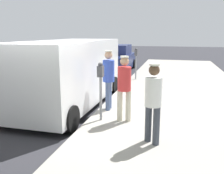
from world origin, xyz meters
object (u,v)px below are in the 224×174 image
(parking_meter_far, at_px, (136,58))
(parked_van, at_px, (69,72))
(parking_meter_near, at_px, (101,81))
(pedestrian_in_red, at_px, (124,85))
(pedestrian_in_white, at_px, (153,99))
(parked_sedan_ahead, at_px, (116,59))
(pedestrian_in_blue, at_px, (109,76))

(parking_meter_far, distance_m, parked_van, 4.79)
(parking_meter_far, bearing_deg, parking_meter_near, -90.00)
(parking_meter_near, relative_size, parked_van, 0.29)
(pedestrian_in_red, relative_size, pedestrian_in_white, 1.02)
(pedestrian_in_white, xyz_separation_m, parked_van, (-2.92, 2.49, 0.06))
(pedestrian_in_red, bearing_deg, parking_meter_near, -172.95)
(parking_meter_far, distance_m, pedestrian_in_red, 5.92)
(parked_van, bearing_deg, parking_meter_far, 71.74)
(pedestrian_in_red, distance_m, parked_sedan_ahead, 9.47)
(pedestrian_in_blue, bearing_deg, parked_van, 162.47)
(parking_meter_near, distance_m, pedestrian_in_white, 1.79)
(parked_van, bearing_deg, pedestrian_in_white, -40.45)
(parking_meter_far, bearing_deg, pedestrian_in_white, -78.57)
(pedestrian_in_red, xyz_separation_m, pedestrian_in_white, (0.82, -1.15, -0.02))
(pedestrian_in_blue, xyz_separation_m, parked_van, (-1.46, 0.46, -0.00))
(pedestrian_in_white, bearing_deg, pedestrian_in_blue, 125.85)
(parking_meter_far, relative_size, pedestrian_in_blue, 0.87)
(pedestrian_in_white, bearing_deg, parked_van, 139.55)
(parking_meter_far, height_order, pedestrian_in_blue, pedestrian_in_blue)
(parking_meter_far, xyz_separation_m, pedestrian_in_blue, (-0.05, -5.01, -0.02))
(pedestrian_in_blue, bearing_deg, pedestrian_in_white, -54.15)
(parking_meter_far, bearing_deg, pedestrian_in_blue, -90.52)
(parking_meter_far, bearing_deg, parked_van, -108.26)
(parking_meter_far, relative_size, pedestrian_in_red, 0.90)
(pedestrian_in_red, distance_m, pedestrian_in_white, 1.41)
(pedestrian_in_red, relative_size, parked_van, 0.32)
(parking_meter_near, height_order, pedestrian_in_white, pedestrian_in_white)
(pedestrian_in_blue, xyz_separation_m, parked_sedan_ahead, (-1.74, 8.28, -0.41))
(parking_meter_near, relative_size, pedestrian_in_blue, 0.87)
(pedestrian_in_blue, bearing_deg, pedestrian_in_red, -53.84)
(pedestrian_in_blue, relative_size, parked_sedan_ahead, 0.40)
(pedestrian_in_red, bearing_deg, pedestrian_in_blue, 126.16)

